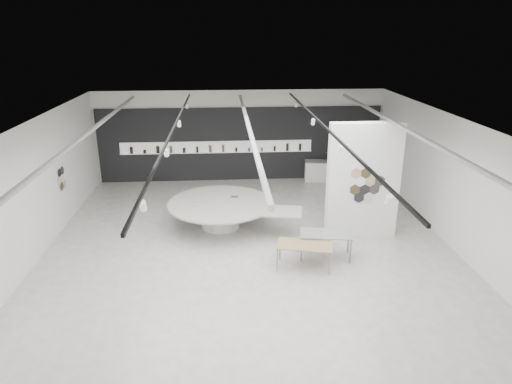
{
  "coord_description": "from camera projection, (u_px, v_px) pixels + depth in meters",
  "views": [
    {
      "loc": [
        -0.69,
        -11.84,
        6.18
      ],
      "look_at": [
        0.25,
        1.2,
        1.46
      ],
      "focal_mm": 32.0,
      "sensor_mm": 36.0,
      "label": 1
    }
  ],
  "objects": [
    {
      "name": "kitchen_counter",
      "position": [
        323.0,
        171.0,
        19.44
      ],
      "size": [
        1.59,
        0.77,
        1.21
      ],
      "rotation": [
        0.0,
        0.0,
        -0.12
      ],
      "color": "white",
      "rests_on": "ground"
    },
    {
      "name": "sample_table_wood",
      "position": [
        304.0,
        246.0,
        12.29
      ],
      "size": [
        1.59,
        1.05,
        0.69
      ],
      "rotation": [
        0.0,
        0.0,
        -0.23
      ],
      "color": "#9F8052",
      "rests_on": "ground"
    },
    {
      "name": "sample_table_stone",
      "position": [
        326.0,
        235.0,
        12.84
      ],
      "size": [
        1.53,
        0.94,
        0.74
      ],
      "rotation": [
        0.0,
        0.0,
        -0.17
      ],
      "color": "gray",
      "rests_on": "ground"
    },
    {
      "name": "back_wall_display",
      "position": [
        239.0,
        145.0,
        19.23
      ],
      "size": [
        11.8,
        0.27,
        3.1
      ],
      "color": "black",
      "rests_on": "ground"
    },
    {
      "name": "partition_column",
      "position": [
        363.0,
        181.0,
        13.82
      ],
      "size": [
        2.2,
        0.38,
        3.6
      ],
      "color": "white",
      "rests_on": "ground"
    },
    {
      "name": "room",
      "position": [
        247.0,
        186.0,
        12.55
      ],
      "size": [
        12.02,
        14.02,
        3.82
      ],
      "color": "beige",
      "rests_on": "ground"
    },
    {
      "name": "display_island",
      "position": [
        223.0,
        211.0,
        14.83
      ],
      "size": [
        4.59,
        3.98,
        0.87
      ],
      "rotation": [
        0.0,
        0.0,
        -0.19
      ],
      "color": "white",
      "rests_on": "ground"
    }
  ]
}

